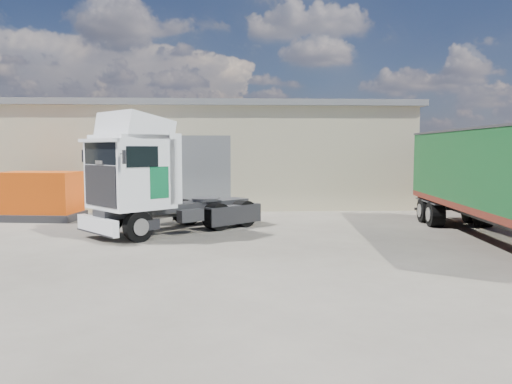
{
  "coord_description": "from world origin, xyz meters",
  "views": [
    {
      "loc": [
        0.09,
        -13.51,
        3.0
      ],
      "look_at": [
        0.87,
        3.0,
        1.55
      ],
      "focal_mm": 35.0,
      "sensor_mm": 36.0,
      "label": 1
    }
  ],
  "objects_px": {
    "orange_skip": "(41,199)",
    "panel_van": "(132,197)",
    "box_trailer": "(495,173)",
    "tractor_unit": "(151,184)"
  },
  "relations": [
    {
      "from": "box_trailer",
      "to": "orange_skip",
      "type": "xyz_separation_m",
      "value": [
        -16.48,
        5.74,
        -1.34
      ]
    },
    {
      "from": "tractor_unit",
      "to": "orange_skip",
      "type": "bearing_deg",
      "value": -166.85
    },
    {
      "from": "box_trailer",
      "to": "panel_van",
      "type": "height_order",
      "value": "box_trailer"
    },
    {
      "from": "tractor_unit",
      "to": "panel_van",
      "type": "height_order",
      "value": "tractor_unit"
    },
    {
      "from": "panel_van",
      "to": "orange_skip",
      "type": "distance_m",
      "value": 3.84
    },
    {
      "from": "orange_skip",
      "to": "panel_van",
      "type": "bearing_deg",
      "value": 6.42
    },
    {
      "from": "tractor_unit",
      "to": "panel_van",
      "type": "bearing_deg",
      "value": 159.57
    },
    {
      "from": "panel_van",
      "to": "orange_skip",
      "type": "relative_size",
      "value": 1.33
    },
    {
      "from": "orange_skip",
      "to": "box_trailer",
      "type": "bearing_deg",
      "value": -12.28
    },
    {
      "from": "tractor_unit",
      "to": "panel_van",
      "type": "distance_m",
      "value": 4.09
    }
  ]
}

